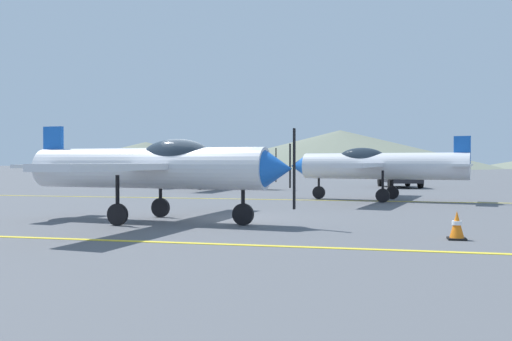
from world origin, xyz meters
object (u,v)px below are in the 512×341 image
at_px(airplane_near, 156,167).
at_px(car_sedan, 399,174).
at_px(airplane_mid, 376,165).
at_px(traffic_cone_front, 457,226).
at_px(airplane_far, 214,164).

relative_size(airplane_near, car_sedan, 1.89).
xyz_separation_m(airplane_near, car_sedan, (7.11, 21.62, -0.62)).
distance_m(airplane_mid, car_sedan, 12.33).
bearing_deg(traffic_cone_front, airplane_near, 166.40).
height_order(airplane_near, car_sedan, airplane_near).
relative_size(car_sedan, traffic_cone_front, 7.76).
xyz_separation_m(airplane_far, traffic_cone_front, (10.98, -19.02, -1.17)).
height_order(car_sedan, traffic_cone_front, car_sedan).
xyz_separation_m(airplane_near, traffic_cone_front, (7.28, -1.76, -1.17)).
distance_m(airplane_near, car_sedan, 22.76).
xyz_separation_m(airplane_far, car_sedan, (10.81, 4.35, -0.62)).
bearing_deg(airplane_mid, airplane_far, 139.98).
bearing_deg(traffic_cone_front, airplane_far, 120.00).
distance_m(airplane_far, car_sedan, 11.67).
xyz_separation_m(airplane_near, airplane_mid, (5.67, 9.39, 0.00)).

